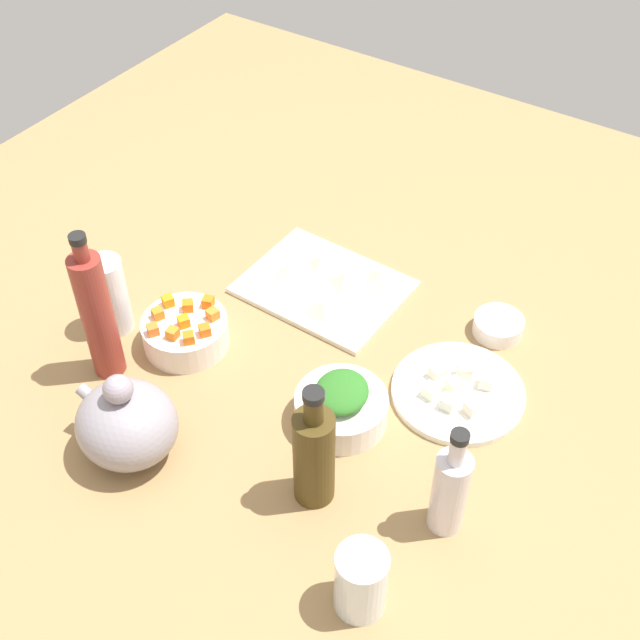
% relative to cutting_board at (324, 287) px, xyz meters
% --- Properties ---
extents(tabletop, '(1.90, 1.90, 0.03)m').
position_rel_cutting_board_xyz_m(tabletop, '(-0.07, 0.12, -0.02)').
color(tabletop, '#9B784B').
rests_on(tabletop, ground).
extents(cutting_board, '(0.29, 0.23, 0.01)m').
position_rel_cutting_board_xyz_m(cutting_board, '(0.00, 0.00, 0.00)').
color(cutting_board, silver).
rests_on(cutting_board, tabletop).
extents(plate_tofu, '(0.22, 0.22, 0.01)m').
position_rel_cutting_board_xyz_m(plate_tofu, '(-0.32, 0.09, 0.00)').
color(plate_tofu, white).
rests_on(plate_tofu, tabletop).
extents(bowl_greens, '(0.15, 0.15, 0.05)m').
position_rel_cutting_board_xyz_m(bowl_greens, '(-0.19, 0.24, 0.02)').
color(bowl_greens, white).
rests_on(bowl_greens, tabletop).
extents(bowl_carrots, '(0.15, 0.15, 0.05)m').
position_rel_cutting_board_xyz_m(bowl_carrots, '(0.12, 0.25, 0.02)').
color(bowl_carrots, white).
rests_on(bowl_carrots, tabletop).
extents(bowl_small_side, '(0.09, 0.09, 0.03)m').
position_rel_cutting_board_xyz_m(bowl_small_side, '(-0.32, -0.07, 0.01)').
color(bowl_small_side, white).
rests_on(bowl_small_side, tabletop).
extents(teapot, '(0.17, 0.15, 0.16)m').
position_rel_cutting_board_xyz_m(teapot, '(0.04, 0.47, 0.06)').
color(teapot, gray).
rests_on(teapot, tabletop).
extents(bottle_0, '(0.05, 0.05, 0.20)m').
position_rel_cutting_board_xyz_m(bottle_0, '(-0.41, 0.32, 0.07)').
color(bottle_0, silver).
rests_on(bottle_0, tabletop).
extents(bottle_1, '(0.06, 0.06, 0.22)m').
position_rel_cutting_board_xyz_m(bottle_1, '(-0.23, 0.38, 0.09)').
color(bottle_1, '#463614').
rests_on(bottle_1, tabletop).
extents(bottle_2, '(0.05, 0.05, 0.28)m').
position_rel_cutting_board_xyz_m(bottle_2, '(0.19, 0.36, 0.12)').
color(bottle_2, maroon).
rests_on(bottle_2, tabletop).
extents(drinking_glass_0, '(0.07, 0.07, 0.11)m').
position_rel_cutting_board_xyz_m(drinking_glass_0, '(-0.38, 0.49, 0.05)').
color(drinking_glass_0, white).
rests_on(drinking_glass_0, tabletop).
extents(drinking_glass_1, '(0.06, 0.06, 0.15)m').
position_rel_cutting_board_xyz_m(drinking_glass_1, '(0.25, 0.28, 0.07)').
color(drinking_glass_1, white).
rests_on(drinking_glass_1, tabletop).
extents(carrot_cube_0, '(0.03, 0.03, 0.02)m').
position_rel_cutting_board_xyz_m(carrot_cube_0, '(0.07, 0.25, 0.06)').
color(carrot_cube_0, orange).
rests_on(carrot_cube_0, bowl_carrots).
extents(carrot_cube_1, '(0.02, 0.02, 0.02)m').
position_rel_cutting_board_xyz_m(carrot_cube_1, '(0.17, 0.23, 0.06)').
color(carrot_cube_1, orange).
rests_on(carrot_cube_1, bowl_carrots).
extents(carrot_cube_2, '(0.02, 0.02, 0.02)m').
position_rel_cutting_board_xyz_m(carrot_cube_2, '(0.16, 0.26, 0.06)').
color(carrot_cube_2, orange).
rests_on(carrot_cube_2, bowl_carrots).
extents(carrot_cube_3, '(0.02, 0.02, 0.02)m').
position_rel_cutting_board_xyz_m(carrot_cube_3, '(0.11, 0.25, 0.06)').
color(carrot_cube_3, orange).
rests_on(carrot_cube_3, bowl_carrots).
extents(carrot_cube_4, '(0.02, 0.02, 0.02)m').
position_rel_cutting_board_xyz_m(carrot_cube_4, '(0.14, 0.30, 0.06)').
color(carrot_cube_4, orange).
rests_on(carrot_cube_4, bowl_carrots).
extents(carrot_cube_5, '(0.02, 0.02, 0.02)m').
position_rel_cutting_board_xyz_m(carrot_cube_5, '(0.08, 0.21, 0.06)').
color(carrot_cube_5, orange).
rests_on(carrot_cube_5, bowl_carrots).
extents(carrot_cube_6, '(0.03, 0.03, 0.02)m').
position_rel_cutting_board_xyz_m(carrot_cube_6, '(0.13, 0.22, 0.06)').
color(carrot_cube_6, orange).
rests_on(carrot_cube_6, bowl_carrots).
extents(carrot_cube_7, '(0.03, 0.03, 0.02)m').
position_rel_cutting_board_xyz_m(carrot_cube_7, '(0.08, 0.28, 0.06)').
color(carrot_cube_7, orange).
rests_on(carrot_cube_7, bowl_carrots).
extents(carrot_cube_8, '(0.02, 0.02, 0.02)m').
position_rel_cutting_board_xyz_m(carrot_cube_8, '(0.11, 0.29, 0.06)').
color(carrot_cube_8, orange).
rests_on(carrot_cube_8, bowl_carrots).
extents(carrot_cube_9, '(0.02, 0.02, 0.02)m').
position_rel_cutting_board_xyz_m(carrot_cube_9, '(0.11, 0.19, 0.06)').
color(carrot_cube_9, orange).
rests_on(carrot_cube_9, bowl_carrots).
extents(chopped_greens_mound, '(0.11, 0.11, 0.03)m').
position_rel_cutting_board_xyz_m(chopped_greens_mound, '(-0.19, 0.24, 0.06)').
color(chopped_greens_mound, '#2D6F24').
rests_on(chopped_greens_mound, bowl_greens).
extents(tofu_cube_0, '(0.03, 0.03, 0.02)m').
position_rel_cutting_board_xyz_m(tofu_cube_0, '(-0.32, 0.10, 0.02)').
color(tofu_cube_0, white).
rests_on(tofu_cube_0, plate_tofu).
extents(tofu_cube_1, '(0.02, 0.02, 0.02)m').
position_rel_cutting_board_xyz_m(tofu_cube_1, '(-0.29, 0.13, 0.02)').
color(tofu_cube_1, white).
rests_on(tofu_cube_1, plate_tofu).
extents(tofu_cube_2, '(0.03, 0.03, 0.02)m').
position_rel_cutting_board_xyz_m(tofu_cube_2, '(-0.36, 0.13, 0.02)').
color(tofu_cube_2, '#F1E0CD').
rests_on(tofu_cube_2, plate_tofu).
extents(tofu_cube_3, '(0.03, 0.03, 0.02)m').
position_rel_cutting_board_xyz_m(tofu_cube_3, '(-0.36, 0.06, 0.02)').
color(tofu_cube_3, silver).
rests_on(tofu_cube_3, plate_tofu).
extents(tofu_cube_4, '(0.03, 0.03, 0.02)m').
position_rel_cutting_board_xyz_m(tofu_cube_4, '(-0.32, 0.06, 0.02)').
color(tofu_cube_4, '#FBE1CF').
rests_on(tofu_cube_4, plate_tofu).
extents(tofu_cube_5, '(0.03, 0.03, 0.02)m').
position_rel_cutting_board_xyz_m(tofu_cube_5, '(-0.28, 0.09, 0.02)').
color(tofu_cube_5, silver).
rests_on(tofu_cube_5, plate_tofu).
extents(tofu_cube_6, '(0.02, 0.02, 0.02)m').
position_rel_cutting_board_xyz_m(tofu_cube_6, '(-0.32, 0.14, 0.02)').
color(tofu_cube_6, silver).
rests_on(tofu_cube_6, plate_tofu).
extents(dumpling_0, '(0.06, 0.06, 0.03)m').
position_rel_cutting_board_xyz_m(dumpling_0, '(0.07, 0.02, 0.02)').
color(dumpling_0, beige).
rests_on(dumpling_0, cutting_board).
extents(dumpling_1, '(0.04, 0.04, 0.02)m').
position_rel_cutting_board_xyz_m(dumpling_1, '(0.03, -0.04, 0.02)').
color(dumpling_1, beige).
rests_on(dumpling_1, cutting_board).
extents(dumpling_2, '(0.07, 0.07, 0.03)m').
position_rel_cutting_board_xyz_m(dumpling_2, '(-0.04, 0.06, 0.02)').
color(dumpling_2, beige).
rests_on(dumpling_2, cutting_board).
extents(dumpling_3, '(0.06, 0.06, 0.03)m').
position_rel_cutting_board_xyz_m(dumpling_3, '(-0.03, -0.02, 0.02)').
color(dumpling_3, beige).
rests_on(dumpling_3, cutting_board).
extents(dumpling_4, '(0.08, 0.08, 0.03)m').
position_rel_cutting_board_xyz_m(dumpling_4, '(-0.09, -0.06, 0.02)').
color(dumpling_4, beige).
rests_on(dumpling_4, cutting_board).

